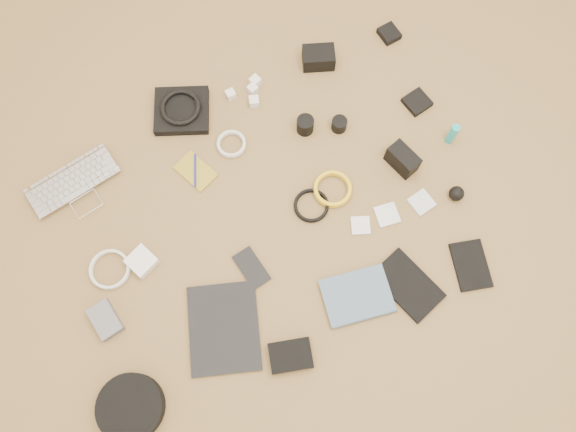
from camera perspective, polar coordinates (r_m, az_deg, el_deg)
name	(u,v)px	position (r m, az deg, el deg)	size (l,w,h in m)	color
laptop	(79,192)	(2.01, -20.42, 2.31)	(0.31, 0.21, 0.02)	#BBBBC0
headphone_pouch	(182,111)	(2.04, -10.74, 10.46)	(0.19, 0.18, 0.03)	black
headphones	(180,107)	(2.01, -10.87, 10.80)	(0.14, 0.14, 0.02)	black
charger_a	(231,94)	(2.05, -5.85, 12.20)	(0.03, 0.03, 0.03)	silver
charger_b	(253,89)	(2.05, -3.61, 12.74)	(0.03, 0.03, 0.03)	silver
charger_c	(255,81)	(2.07, -3.35, 13.51)	(0.03, 0.03, 0.03)	silver
charger_d	(254,101)	(2.02, -3.46, 11.54)	(0.03, 0.03, 0.03)	silver
dslr_camera	(319,58)	(2.10, 3.12, 15.76)	(0.11, 0.08, 0.07)	black
lens_pouch	(389,34)	(2.21, 10.23, 17.77)	(0.06, 0.07, 0.03)	black
notebook_olive	(196,171)	(1.94, -9.38, 4.51)	(0.09, 0.13, 0.01)	olive
pen_blue	(195,170)	(1.94, -9.41, 4.60)	(0.01, 0.01, 0.12)	#151AAB
cable_white_a	(232,145)	(1.96, -5.75, 7.22)	(0.10, 0.10, 0.01)	silver
lens_a	(305,125)	(1.96, 1.76, 9.22)	(0.06, 0.06, 0.06)	black
lens_b	(339,124)	(1.98, 5.22, 9.26)	(0.05, 0.05, 0.05)	black
card_reader	(417,102)	(2.08, 12.97, 11.21)	(0.08, 0.08, 0.02)	black
power_brick	(142,261)	(1.86, -14.63, -4.48)	(0.08, 0.08, 0.03)	silver
cable_white_b	(110,270)	(1.90, -17.60, -5.21)	(0.13, 0.13, 0.01)	silver
cable_black	(311,206)	(1.87, 2.37, 1.02)	(0.12, 0.12, 0.01)	black
cable_yellow	(332,190)	(1.89, 4.54, 2.67)	(0.13, 0.13, 0.01)	gold
flash	(403,160)	(1.93, 11.56, 5.64)	(0.06, 0.11, 0.08)	black
lens_cleaner	(452,134)	(2.00, 16.35, 8.00)	(0.03, 0.03, 0.10)	#1AA0AC
battery_charger	(105,320)	(1.86, -18.06, -10.01)	(0.07, 0.11, 0.03)	#5B5B60
tablet	(224,328)	(1.79, -6.53, -11.24)	(0.22, 0.28, 0.01)	black
phone	(251,268)	(1.82, -3.73, -5.28)	(0.07, 0.13, 0.01)	black
filter_case_left	(361,225)	(1.87, 7.38, -0.96)	(0.06, 0.06, 0.01)	silver
filter_case_mid	(387,215)	(1.89, 10.03, 0.11)	(0.07, 0.07, 0.01)	silver
filter_case_right	(421,202)	(1.93, 13.41, 1.35)	(0.07, 0.07, 0.01)	silver
air_blower	(456,194)	(1.95, 16.74, 2.20)	(0.05, 0.05, 0.05)	black
headphone_case	(131,407)	(1.81, -15.69, -18.19)	(0.20, 0.20, 0.05)	black
drive_case	(291,356)	(1.76, 0.26, -14.00)	(0.13, 0.09, 0.03)	black
paperback	(365,320)	(1.79, 7.78, -10.47)	(0.16, 0.21, 0.02)	#475F79
notebook_black_a	(408,285)	(1.84, 12.08, -6.87)	(0.13, 0.21, 0.02)	black
notebook_black_b	(471,265)	(1.91, 18.06, -4.77)	(0.11, 0.16, 0.01)	black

